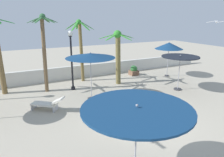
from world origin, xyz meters
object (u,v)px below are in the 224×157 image
Objects in this scene: palm_tree_0 at (118,51)px; palm_tree_3 at (44,44)px; patio_umbrella_2 at (137,111)px; patio_umbrella_0 at (180,59)px; lamp_post_0 at (71,54)px; lounge_chair_0 at (48,103)px; planter at (134,71)px; seagull_2 at (217,22)px; patio_umbrella_4 at (90,56)px; palm_tree_2 at (81,43)px; patio_umbrella_1 at (169,46)px.

palm_tree_3 reaches higher than palm_tree_0.
patio_umbrella_2 is at bearing -115.30° from palm_tree_0.
patio_umbrella_0 is 0.62× the size of lamp_post_0.
lounge_chair_0 is at bearing -100.08° from palm_tree_3.
planter is (2.49, 1.61, -2.15)m from palm_tree_0.
palm_tree_3 is at bearing 156.12° from seagull_2.
palm_tree_2 is at bearing 79.18° from patio_umbrella_4.
palm_tree_3 is at bearing 127.58° from patio_umbrella_4.
patio_umbrella_4 reaches higher than planter.
patio_umbrella_2 reaches higher than patio_umbrella_0.
lounge_chair_0 is (-1.39, 6.52, -1.99)m from patio_umbrella_2.
palm_tree_2 is at bearing 138.66° from palm_tree_0.
patio_umbrella_4 is at bearing 167.59° from seagull_2.
patio_umbrella_1 is 4.39m from seagull_2.
planter is (-2.34, 1.64, -2.24)m from patio_umbrella_1.
lamp_post_0 is at bearing -126.18° from palm_tree_2.
lounge_chair_0 is (-5.67, -2.54, -2.13)m from palm_tree_0.
palm_tree_2 is at bearing 23.27° from palm_tree_3.
palm_tree_0 is (-4.84, 0.03, -0.09)m from patio_umbrella_1.
palm_tree_0 reaches higher than planter.
patio_umbrella_0 is at bearing -45.09° from palm_tree_0.
patio_umbrella_1 is 11.03m from lounge_chair_0.
lamp_post_0 reaches higher than patio_umbrella_0.
lamp_post_0 is 3.34× the size of seagull_2.
palm_tree_3 is at bearing 175.93° from patio_umbrella_1.
lamp_post_0 is (1.66, -0.46, -0.71)m from palm_tree_3.
palm_tree_3 is at bearing -156.73° from palm_tree_2.
lounge_chair_0 is (-10.51, -2.51, -2.22)m from patio_umbrella_1.
patio_umbrella_1 is at bearing 13.42° from lounge_chair_0.
seagull_2 is (7.46, -5.84, 1.64)m from palm_tree_2.
patio_umbrella_0 reaches higher than planter.
palm_tree_3 is 4.21× the size of seagull_2.
patio_umbrella_4 reaches higher than lounge_chair_0.
patio_umbrella_4 is 2.38m from lamp_post_0.
lamp_post_0 is (-3.45, 0.22, -0.03)m from palm_tree_0.
palm_tree_3 is at bearing -173.03° from planter.
palm_tree_3 is (-0.82, 9.74, 0.82)m from patio_umbrella_2.
seagull_2 is (0.43, -3.88, 2.01)m from patio_umbrella_1.
palm_tree_0 is at bearing -41.34° from palm_tree_2.
palm_tree_0 is 3.66m from planter.
palm_tree_0 is at bearing 35.29° from patio_umbrella_4.
lounge_chair_0 is at bearing -166.58° from patio_umbrella_1.
patio_umbrella_1 reaches higher than patio_umbrella_0.
patio_umbrella_4 is (-6.09, 1.03, 0.52)m from patio_umbrella_0.
planter is (-2.77, 5.52, -4.24)m from seagull_2.
patio_umbrella_2 is at bearing -135.28° from patio_umbrella_1.
patio_umbrella_4 is 3.60m from lounge_chair_0.
patio_umbrella_0 is 0.85× the size of patio_umbrella_1.
palm_tree_2 reaches higher than patio_umbrella_0.
palm_tree_3 is 4.31m from lounge_chair_0.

